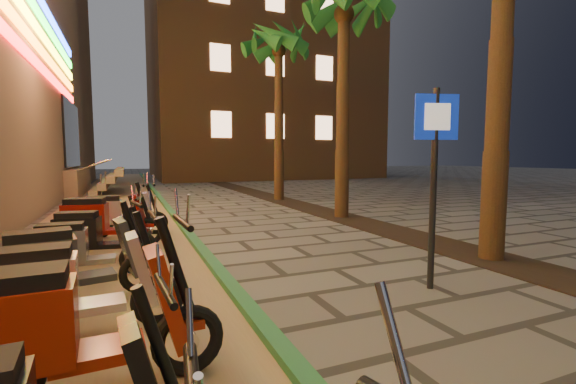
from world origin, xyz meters
name	(u,v)px	position (x,y,z in m)	size (l,w,h in m)	color
ground	(394,356)	(0.00, 0.00, 0.00)	(120.00, 120.00, 0.00)	#474442
parking_strip	(111,215)	(-2.60, 10.00, 0.01)	(3.40, 60.00, 0.01)	#8C7251
green_curb	(170,211)	(-0.90, 10.00, 0.05)	(0.18, 60.00, 0.10)	#246138
planting_strip	(384,229)	(3.60, 5.00, 0.01)	(1.20, 40.00, 0.02)	black
apartment_block	(254,39)	(9.00, 32.00, 12.50)	(18.00, 16.06, 25.00)	brown
palm_c	(344,13)	(3.60, 7.00, 5.73)	(2.97, 3.02, 6.91)	#472D19
palm_d	(279,51)	(3.60, 12.00, 5.94)	(2.97, 3.02, 7.16)	#472D19
pedestrian_sign	(435,161)	(1.57, 1.24, 1.70)	(0.56, 0.20, 2.62)	black
scooter_4	(59,328)	(-2.57, 0.36, 0.56)	(1.84, 0.64, 1.30)	black
scooter_5	(66,287)	(-2.67, 1.41, 0.52)	(1.71, 0.60, 1.21)	black
scooter_6	(67,263)	(-2.79, 2.39, 0.52)	(1.71, 0.76, 1.20)	black
scooter_7	(80,248)	(-2.75, 3.42, 0.47)	(1.52, 0.53, 1.08)	black
scooter_8	(94,234)	(-2.66, 4.39, 0.48)	(1.58, 0.70, 1.11)	black
scooter_9	(101,220)	(-2.60, 5.47, 0.55)	(1.80, 0.76, 1.26)	black
scooter_10	(117,214)	(-2.35, 6.47, 0.52)	(1.68, 0.59, 1.19)	black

